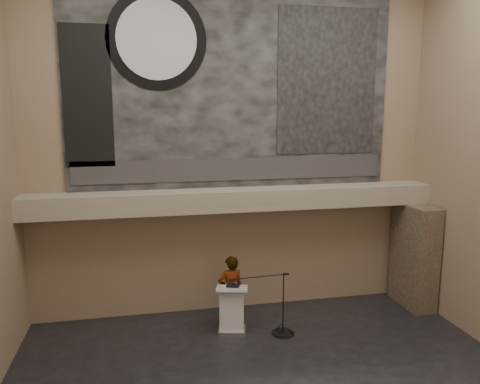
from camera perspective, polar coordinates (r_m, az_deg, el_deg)
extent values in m
cube|color=#8E765A|center=(11.64, -0.82, 5.77)|extent=(10.00, 0.02, 8.50)
cube|color=#8E765A|center=(4.15, 21.07, -2.65)|extent=(10.00, 0.02, 8.50)
cube|color=gray|center=(11.42, -0.42, -0.89)|extent=(10.00, 0.80, 0.50)
cylinder|color=#B2893D|center=(11.22, -8.40, -2.66)|extent=(0.04, 0.04, 0.06)
cylinder|color=#B2893D|center=(11.95, 8.60, -1.89)|extent=(0.04, 0.04, 0.06)
cube|color=black|center=(11.59, -0.81, 12.93)|extent=(8.00, 0.05, 5.00)
cube|color=#2B2B2B|center=(11.63, -0.75, 2.80)|extent=(7.76, 0.02, 0.55)
cylinder|color=black|center=(11.44, -10.12, 17.85)|extent=(2.30, 0.02, 2.30)
cylinder|color=silver|center=(11.42, -10.11, 17.87)|extent=(1.84, 0.02, 1.84)
cube|color=black|center=(12.25, 10.61, 13.07)|extent=(2.60, 0.02, 3.60)
cube|color=black|center=(11.38, -18.14, 10.98)|extent=(1.10, 0.02, 3.20)
cube|color=#413528|center=(13.14, 20.47, -7.27)|extent=(0.60, 1.40, 2.70)
cube|color=silver|center=(11.38, -0.99, -16.46)|extent=(0.72, 0.61, 0.08)
cube|color=silver|center=(11.15, -1.00, -14.07)|extent=(0.63, 0.50, 0.96)
cube|color=silver|center=(10.94, -0.98, -11.67)|extent=(0.80, 0.65, 0.13)
cube|color=black|center=(10.96, -0.87, -11.36)|extent=(0.36, 0.32, 0.04)
cube|color=silver|center=(10.91, -1.30, -11.56)|extent=(0.27, 0.34, 0.00)
imported|color=silver|center=(11.38, -1.14, -11.95)|extent=(0.68, 0.51, 1.71)
cylinder|color=black|center=(11.34, 5.23, -16.75)|extent=(0.52, 0.52, 0.02)
cylinder|color=black|center=(11.03, 5.29, -13.37)|extent=(0.03, 0.03, 1.48)
cylinder|color=black|center=(10.58, 2.27, -10.30)|extent=(1.33, 0.11, 0.02)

